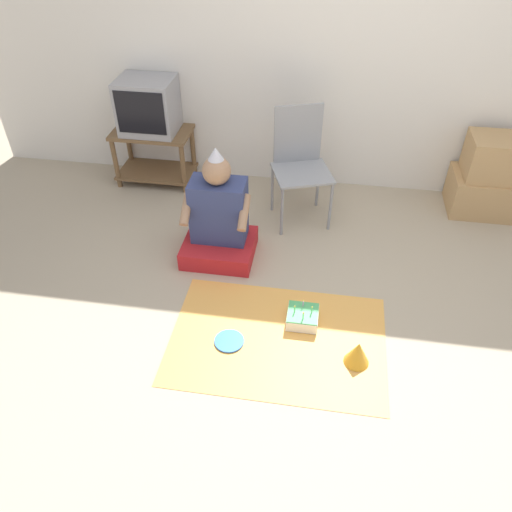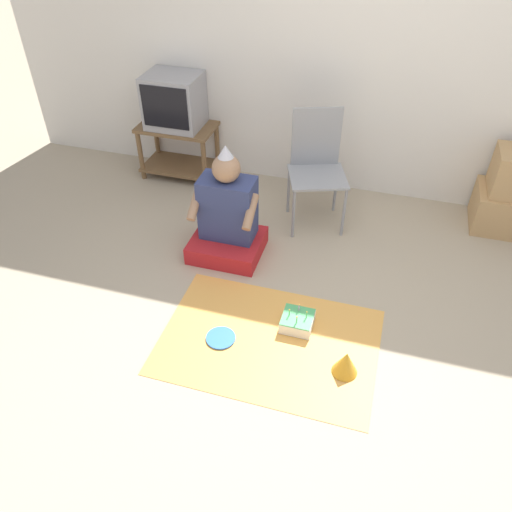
{
  "view_description": "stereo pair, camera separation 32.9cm",
  "coord_description": "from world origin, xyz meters",
  "px_view_note": "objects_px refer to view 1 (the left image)",
  "views": [
    {
      "loc": [
        -0.05,
        -2.2,
        2.44
      ],
      "look_at": [
        -0.45,
        0.31,
        0.35
      ],
      "focal_mm": 35.0,
      "sensor_mm": 36.0,
      "label": 1
    },
    {
      "loc": [
        0.27,
        -2.12,
        2.44
      ],
      "look_at": [
        -0.45,
        0.31,
        0.35
      ],
      "focal_mm": 35.0,
      "sensor_mm": 36.0,
      "label": 2
    }
  ],
  "objects_px": {
    "cardboard_box_stack": "(488,179)",
    "person_seated": "(219,221)",
    "party_hat_blue": "(358,353)",
    "paper_plate": "(229,341)",
    "birthday_cake": "(303,317)",
    "tv": "(148,106)",
    "folding_chair": "(300,158)"
  },
  "relations": [
    {
      "from": "cardboard_box_stack",
      "to": "person_seated",
      "type": "xyz_separation_m",
      "value": [
        -2.09,
        -0.94,
        0.0
      ]
    },
    {
      "from": "cardboard_box_stack",
      "to": "party_hat_blue",
      "type": "xyz_separation_m",
      "value": [
        -1.04,
        -1.86,
        -0.21
      ]
    },
    {
      "from": "person_seated",
      "to": "cardboard_box_stack",
      "type": "bearing_deg",
      "value": 24.34
    },
    {
      "from": "person_seated",
      "to": "paper_plate",
      "type": "bearing_deg",
      "value": -74.47
    },
    {
      "from": "cardboard_box_stack",
      "to": "party_hat_blue",
      "type": "height_order",
      "value": "cardboard_box_stack"
    },
    {
      "from": "party_hat_blue",
      "to": "paper_plate",
      "type": "xyz_separation_m",
      "value": [
        -0.8,
        0.04,
        -0.08
      ]
    },
    {
      "from": "party_hat_blue",
      "to": "birthday_cake",
      "type": "bearing_deg",
      "value": 141.54
    },
    {
      "from": "tv",
      "to": "paper_plate",
      "type": "bearing_deg",
      "value": -60.44
    },
    {
      "from": "folding_chair",
      "to": "party_hat_blue",
      "type": "height_order",
      "value": "folding_chair"
    },
    {
      "from": "cardboard_box_stack",
      "to": "person_seated",
      "type": "relative_size",
      "value": 0.75
    },
    {
      "from": "cardboard_box_stack",
      "to": "paper_plate",
      "type": "distance_m",
      "value": 2.61
    },
    {
      "from": "tv",
      "to": "paper_plate",
      "type": "height_order",
      "value": "tv"
    },
    {
      "from": "person_seated",
      "to": "party_hat_blue",
      "type": "xyz_separation_m",
      "value": [
        1.04,
        -0.91,
        -0.21
      ]
    },
    {
      "from": "cardboard_box_stack",
      "to": "birthday_cake",
      "type": "distance_m",
      "value": 2.12
    },
    {
      "from": "folding_chair",
      "to": "birthday_cake",
      "type": "relative_size",
      "value": 4.58
    },
    {
      "from": "birthday_cake",
      "to": "paper_plate",
      "type": "xyz_separation_m",
      "value": [
        -0.45,
        -0.24,
        -0.04
      ]
    },
    {
      "from": "folding_chair",
      "to": "party_hat_blue",
      "type": "relative_size",
      "value": 5.59
    },
    {
      "from": "party_hat_blue",
      "to": "tv",
      "type": "bearing_deg",
      "value": 134.31
    },
    {
      "from": "person_seated",
      "to": "birthday_cake",
      "type": "xyz_separation_m",
      "value": [
        0.69,
        -0.63,
        -0.25
      ]
    },
    {
      "from": "birthday_cake",
      "to": "tv",
      "type": "bearing_deg",
      "value": 132.84
    },
    {
      "from": "birthday_cake",
      "to": "party_hat_blue",
      "type": "distance_m",
      "value": 0.45
    },
    {
      "from": "folding_chair",
      "to": "party_hat_blue",
      "type": "bearing_deg",
      "value": -71.77
    },
    {
      "from": "birthday_cake",
      "to": "folding_chair",
      "type": "bearing_deg",
      "value": 97.01
    },
    {
      "from": "folding_chair",
      "to": "person_seated",
      "type": "relative_size",
      "value": 1.04
    },
    {
      "from": "tv",
      "to": "birthday_cake",
      "type": "distance_m",
      "value": 2.31
    },
    {
      "from": "birthday_cake",
      "to": "cardboard_box_stack",
      "type": "bearing_deg",
      "value": 48.46
    },
    {
      "from": "birthday_cake",
      "to": "paper_plate",
      "type": "distance_m",
      "value": 0.51
    },
    {
      "from": "party_hat_blue",
      "to": "person_seated",
      "type": "bearing_deg",
      "value": 138.75
    },
    {
      "from": "folding_chair",
      "to": "cardboard_box_stack",
      "type": "bearing_deg",
      "value": 11.36
    },
    {
      "from": "folding_chair",
      "to": "cardboard_box_stack",
      "type": "xyz_separation_m",
      "value": [
        1.55,
        0.31,
        -0.23
      ]
    },
    {
      "from": "cardboard_box_stack",
      "to": "paper_plate",
      "type": "xyz_separation_m",
      "value": [
        -1.84,
        -1.82,
        -0.29
      ]
    },
    {
      "from": "cardboard_box_stack",
      "to": "person_seated",
      "type": "distance_m",
      "value": 2.29
    }
  ]
}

